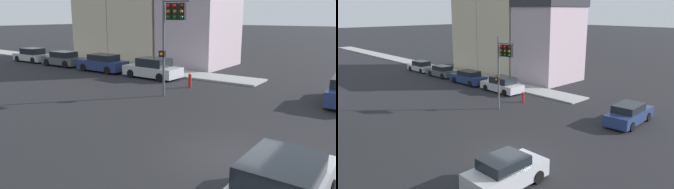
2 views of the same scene
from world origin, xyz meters
TOP-DOWN VIEW (x-y plane):
  - ground_plane at (0.00, 0.00)m, footprint 300.00×300.00m
  - sidewalk_strip at (12.31, 33.52)m, footprint 2.61×60.00m
  - rowhouse_backdrop at (17.10, 17.36)m, footprint 6.80×16.82m
  - traffic_signal at (5.65, 6.41)m, footprint 0.80×1.66m
  - crossing_car_1 at (9.85, -2.03)m, footprint 4.67×2.03m
  - crossing_car_2 at (-2.37, -2.20)m, footprint 3.99×1.89m
  - parked_car_0 at (9.74, 10.96)m, footprint 2.03×4.50m
  - parked_car_1 at (9.57, 16.15)m, footprint 1.87×4.53m
  - parked_car_2 at (9.69, 21.50)m, footprint 1.92×4.23m
  - parked_car_3 at (9.70, 26.46)m, footprint 1.92×4.17m
  - fire_hydrant at (8.46, 6.91)m, footprint 0.22×0.22m

SIDE VIEW (x-z plane):
  - ground_plane at x=0.00m, z-range 0.00..0.00m
  - sidewalk_strip at x=12.31m, z-range 0.00..0.12m
  - fire_hydrant at x=8.46m, z-range 0.03..0.95m
  - parked_car_3 at x=9.70m, z-range -0.05..1.34m
  - parked_car_2 at x=9.69m, z-range -0.03..1.33m
  - crossing_car_1 at x=9.85m, z-range -0.03..1.41m
  - parked_car_1 at x=9.57m, z-range -0.03..1.42m
  - parked_car_0 at x=9.74m, z-range -0.05..1.45m
  - crossing_car_2 at x=-2.37m, z-range -0.04..1.44m
  - traffic_signal at x=5.65m, z-range 1.28..7.11m
  - rowhouse_backdrop at x=17.10m, z-range -0.65..11.57m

